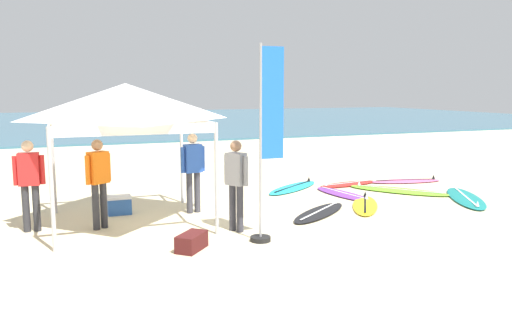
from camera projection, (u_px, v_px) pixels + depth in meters
ground_plane at (254, 215)px, 10.59m from camera, size 80.00×80.00×0.00m
sea at (109, 121)px, 41.04m from camera, size 80.00×36.00×0.10m
canopy_tent at (126, 102)px, 9.67m from camera, size 2.89×2.89×2.75m
surfboard_purple at (344, 194)px, 12.55m from camera, size 0.86×2.08×0.19m
surfboard_yellow at (365, 205)px, 11.37m from camera, size 1.57×1.98×0.19m
surfboard_pink at (406, 181)px, 14.36m from camera, size 2.17×0.97×0.19m
surfboard_teal at (466, 198)px, 12.11m from camera, size 1.87×2.53×0.19m
surfboard_cyan at (293, 187)px, 13.41m from camera, size 2.18×1.80×0.19m
surfboard_lime at (398, 190)px, 13.02m from camera, size 2.17×2.44×0.19m
surfboard_black at (319, 212)px, 10.70m from camera, size 2.03×1.73×0.19m
surfboard_red at (348, 184)px, 13.89m from camera, size 1.95×0.79×0.19m
person_blue at (193, 167)px, 10.70m from camera, size 0.54×0.28×1.71m
person_red at (29, 179)px, 9.26m from camera, size 0.55×0.25×1.71m
person_orange at (99, 178)px, 9.45m from camera, size 0.48×0.38×1.71m
person_grey at (236, 179)px, 9.28m from camera, size 0.37×0.48×1.71m
banner_flag at (267, 152)px, 8.62m from camera, size 0.60×0.36×3.40m
gear_bag_near_tent at (192, 242)px, 8.29m from camera, size 0.64×0.66×0.28m
cooler_box at (119, 205)px, 10.67m from camera, size 0.50×0.36×0.39m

